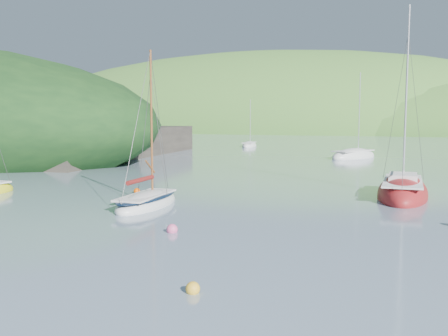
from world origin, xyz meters
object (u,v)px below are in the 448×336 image
at_px(sloop_red, 402,193).
at_px(daysailer_white, 147,202).
at_px(distant_sloop_a, 354,157).
at_px(distant_sloop_c, 249,146).

bearing_deg(sloop_red, daysailer_white, -147.62).
bearing_deg(daysailer_white, distant_sloop_a, 75.85).
height_order(sloop_red, distant_sloop_a, sloop_red).
xyz_separation_m(daysailer_white, sloop_red, (12.36, 9.36, 0.02)).
xyz_separation_m(daysailer_white, distant_sloop_c, (-15.67, 53.19, -0.06)).
relative_size(sloop_red, distant_sloop_a, 1.15).
height_order(daysailer_white, distant_sloop_c, daysailer_white).
xyz_separation_m(distant_sloop_a, distant_sloop_c, (-19.88, 15.94, -0.03)).
xyz_separation_m(sloop_red, distant_sloop_a, (-8.16, 27.90, -0.05)).
distance_m(daysailer_white, distant_sloop_c, 55.46).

